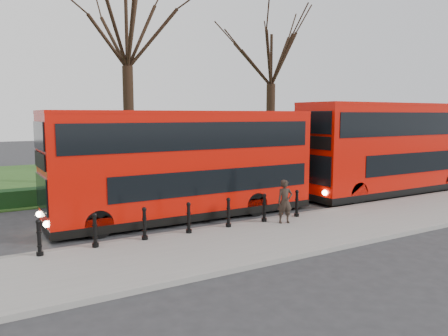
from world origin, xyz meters
TOP-DOWN VIEW (x-y plane):
  - ground at (0.00, 0.00)m, footprint 120.00×120.00m
  - pavement at (0.00, -3.00)m, footprint 60.00×4.00m
  - kerb at (0.00, -1.00)m, footprint 60.00×0.25m
  - grass_verge at (0.00, 15.00)m, footprint 60.00×18.00m
  - hedge at (0.00, 6.80)m, footprint 60.00×0.90m
  - yellow_line_outer at (0.00, -0.70)m, footprint 60.00×0.10m
  - yellow_line_inner at (0.00, -0.50)m, footprint 60.00×0.10m
  - tree_mid at (2.00, 10.00)m, footprint 7.91×7.91m
  - tree_right at (12.00, 10.00)m, footprint 7.18×7.18m
  - bollard_row at (0.22, -1.35)m, footprint 9.49×0.15m
  - bus_lead at (1.33, 1.14)m, footprint 10.66×2.45m
  - bus_rear at (13.25, 0.64)m, footprint 11.70×2.69m
  - pedestrian at (3.85, -1.91)m, footprint 0.67×0.53m

SIDE VIEW (x-z plane):
  - ground at x=0.00m, z-range 0.00..0.00m
  - yellow_line_outer at x=0.00m, z-range 0.00..0.01m
  - yellow_line_inner at x=0.00m, z-range 0.00..0.01m
  - grass_verge at x=0.00m, z-range 0.00..0.06m
  - pavement at x=0.00m, z-range 0.00..0.15m
  - kerb at x=0.00m, z-range -0.01..0.15m
  - hedge at x=0.00m, z-range 0.00..0.80m
  - bollard_row at x=0.22m, z-range 0.15..1.15m
  - pedestrian at x=3.85m, z-range 0.15..1.75m
  - bus_lead at x=1.33m, z-range 0.02..4.25m
  - bus_rear at x=13.25m, z-range 0.02..4.67m
  - tree_right at x=12.00m, z-range 2.55..13.77m
  - tree_mid at x=2.00m, z-range 2.81..15.17m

